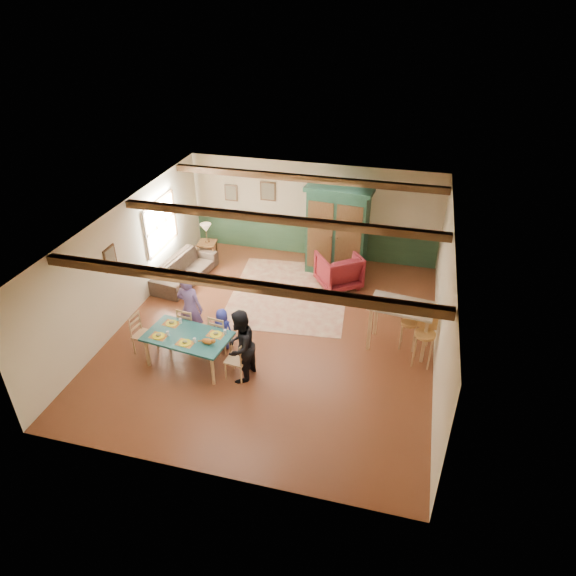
% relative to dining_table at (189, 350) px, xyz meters
% --- Properties ---
extents(floor, '(8.00, 8.00, 0.00)m').
position_rel_dining_table_xyz_m(floor, '(1.41, 1.48, -0.36)').
color(floor, '#582918').
rests_on(floor, ground).
extents(wall_back, '(7.00, 0.02, 2.70)m').
position_rel_dining_table_xyz_m(wall_back, '(1.41, 5.48, 0.99)').
color(wall_back, beige).
rests_on(wall_back, floor).
extents(wall_left, '(0.02, 8.00, 2.70)m').
position_rel_dining_table_xyz_m(wall_left, '(-2.09, 1.48, 0.99)').
color(wall_left, beige).
rests_on(wall_left, floor).
extents(wall_right, '(0.02, 8.00, 2.70)m').
position_rel_dining_table_xyz_m(wall_right, '(4.91, 1.48, 0.99)').
color(wall_right, beige).
rests_on(wall_right, floor).
extents(ceiling, '(7.00, 8.00, 0.02)m').
position_rel_dining_table_xyz_m(ceiling, '(1.41, 1.48, 2.34)').
color(ceiling, white).
rests_on(ceiling, wall_back).
extents(wainscot_back, '(6.95, 0.03, 0.90)m').
position_rel_dining_table_xyz_m(wainscot_back, '(1.41, 5.46, 0.09)').
color(wainscot_back, '#223F28').
rests_on(wainscot_back, floor).
extents(ceiling_beam_front, '(6.95, 0.16, 0.16)m').
position_rel_dining_table_xyz_m(ceiling_beam_front, '(1.41, -0.82, 2.25)').
color(ceiling_beam_front, '#331F0E').
rests_on(ceiling_beam_front, ceiling).
extents(ceiling_beam_mid, '(6.95, 0.16, 0.16)m').
position_rel_dining_table_xyz_m(ceiling_beam_mid, '(1.41, 1.88, 2.25)').
color(ceiling_beam_mid, '#331F0E').
rests_on(ceiling_beam_mid, ceiling).
extents(ceiling_beam_back, '(6.95, 0.16, 0.16)m').
position_rel_dining_table_xyz_m(ceiling_beam_back, '(1.41, 4.48, 2.25)').
color(ceiling_beam_back, '#331F0E').
rests_on(ceiling_beam_back, ceiling).
extents(window_left, '(0.06, 1.60, 1.30)m').
position_rel_dining_table_xyz_m(window_left, '(-2.06, 3.18, 1.19)').
color(window_left, white).
rests_on(window_left, wall_left).
extents(picture_left_wall, '(0.04, 0.42, 0.52)m').
position_rel_dining_table_xyz_m(picture_left_wall, '(-2.06, 0.88, 1.39)').
color(picture_left_wall, gray).
rests_on(picture_left_wall, wall_left).
extents(picture_back_a, '(0.45, 0.04, 0.55)m').
position_rel_dining_table_xyz_m(picture_back_a, '(0.11, 5.45, 1.44)').
color(picture_back_a, gray).
rests_on(picture_back_a, wall_back).
extents(picture_back_b, '(0.38, 0.04, 0.48)m').
position_rel_dining_table_xyz_m(picture_back_b, '(-0.99, 5.45, 1.29)').
color(picture_back_b, gray).
rests_on(picture_back_b, wall_back).
extents(dining_table, '(1.81, 1.16, 0.71)m').
position_rel_dining_table_xyz_m(dining_table, '(0.00, 0.00, 0.00)').
color(dining_table, '#1A5554').
rests_on(dining_table, floor).
extents(dining_chair_far_left, '(0.45, 0.46, 0.90)m').
position_rel_dining_table_xyz_m(dining_chair_far_left, '(-0.29, 0.73, 0.09)').
color(dining_chair_far_left, tan).
rests_on(dining_chair_far_left, floor).
extents(dining_chair_far_right, '(0.45, 0.46, 0.90)m').
position_rel_dining_table_xyz_m(dining_chair_far_right, '(0.46, 0.63, 0.09)').
color(dining_chair_far_right, tan).
rests_on(dining_chair_far_right, floor).
extents(dining_chair_end_left, '(0.46, 0.45, 0.90)m').
position_rel_dining_table_xyz_m(dining_chair_end_left, '(-1.08, 0.14, 0.09)').
color(dining_chair_end_left, tan).
rests_on(dining_chair_end_left, floor).
extents(dining_chair_end_right, '(0.46, 0.45, 0.90)m').
position_rel_dining_table_xyz_m(dining_chair_end_right, '(1.08, -0.14, 0.09)').
color(dining_chair_end_right, tan).
rests_on(dining_chair_end_right, floor).
extents(person_man, '(0.64, 0.46, 1.64)m').
position_rel_dining_table_xyz_m(person_man, '(-0.28, 0.80, 0.46)').
color(person_man, slate).
rests_on(person_man, floor).
extents(person_woman, '(0.68, 0.83, 1.57)m').
position_rel_dining_table_xyz_m(person_woman, '(1.18, -0.15, 0.43)').
color(person_woman, black).
rests_on(person_woman, floor).
extents(person_child, '(0.50, 0.36, 0.95)m').
position_rel_dining_table_xyz_m(person_child, '(0.47, 0.71, 0.12)').
color(person_child, '#262F99').
rests_on(person_child, floor).
extents(cat, '(0.36, 0.17, 0.17)m').
position_rel_dining_table_xyz_m(cat, '(0.51, -0.16, 0.44)').
color(cat, '#C46922').
rests_on(cat, dining_table).
extents(place_setting_near_left, '(0.41, 0.33, 0.11)m').
position_rel_dining_table_xyz_m(place_setting_near_left, '(-0.55, -0.17, 0.41)').
color(place_setting_near_left, yellow).
rests_on(place_setting_near_left, dining_table).
extents(place_setting_near_center, '(0.41, 0.33, 0.11)m').
position_rel_dining_table_xyz_m(place_setting_near_center, '(0.06, -0.25, 0.41)').
color(place_setting_near_center, yellow).
rests_on(place_setting_near_center, dining_table).
extents(place_setting_far_left, '(0.41, 0.33, 0.11)m').
position_rel_dining_table_xyz_m(place_setting_far_left, '(-0.49, 0.30, 0.41)').
color(place_setting_far_left, yellow).
rests_on(place_setting_far_left, dining_table).
extents(place_setting_far_right, '(0.41, 0.33, 0.11)m').
position_rel_dining_table_xyz_m(place_setting_far_right, '(0.55, 0.17, 0.41)').
color(place_setting_far_right, yellow).
rests_on(place_setting_far_right, dining_table).
extents(area_rug, '(3.18, 3.67, 0.01)m').
position_rel_dining_table_xyz_m(area_rug, '(1.31, 3.18, -0.35)').
color(area_rug, beige).
rests_on(area_rug, floor).
extents(armoire, '(1.76, 0.84, 2.41)m').
position_rel_dining_table_xyz_m(armoire, '(2.24, 4.60, 0.85)').
color(armoire, '#122F20').
rests_on(armoire, floor).
extents(armchair, '(1.39, 1.40, 0.92)m').
position_rel_dining_table_xyz_m(armchair, '(2.44, 3.90, 0.11)').
color(armchair, '#4A0E17').
rests_on(armchair, floor).
extents(sofa, '(1.11, 2.22, 0.62)m').
position_rel_dining_table_xyz_m(sofa, '(-1.53, 3.18, -0.05)').
color(sofa, '#3B2F25').
rests_on(sofa, floor).
extents(end_table, '(0.55, 0.55, 0.60)m').
position_rel_dining_table_xyz_m(end_table, '(-1.34, 4.30, -0.06)').
color(end_table, '#331F0E').
rests_on(end_table, floor).
extents(table_lamp, '(0.34, 0.34, 0.55)m').
position_rel_dining_table_xyz_m(table_lamp, '(-1.34, 4.30, 0.51)').
color(table_lamp, tan).
rests_on(table_lamp, end_table).
extents(counter_table, '(1.41, 0.94, 1.10)m').
position_rel_dining_table_xyz_m(counter_table, '(4.12, 1.63, 0.19)').
color(counter_table, '#C1B096').
rests_on(counter_table, floor).
extents(bar_stool_left, '(0.39, 0.42, 1.03)m').
position_rel_dining_table_xyz_m(bar_stool_left, '(4.32, 1.70, 0.16)').
color(bar_stool_left, tan).
rests_on(bar_stool_left, floor).
extents(bar_stool_right, '(0.47, 0.51, 1.20)m').
position_rel_dining_table_xyz_m(bar_stool_right, '(4.64, 1.21, 0.24)').
color(bar_stool_right, tan).
rests_on(bar_stool_right, floor).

